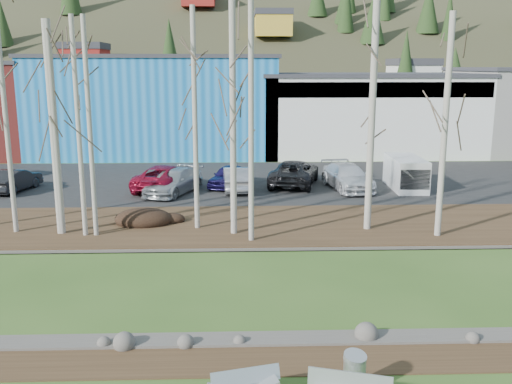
{
  "coord_description": "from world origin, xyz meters",
  "views": [
    {
      "loc": [
        0.74,
        -11.31,
        7.4
      ],
      "look_at": [
        1.49,
        10.81,
        2.5
      ],
      "focal_mm": 40.0,
      "sensor_mm": 36.0,
      "label": 1
    }
  ],
  "objects_px": {
    "car_1": "(14,180)",
    "car_5": "(236,179)",
    "car_3": "(173,181)",
    "car_6": "(294,173)",
    "car_2": "(166,177)",
    "car_7": "(347,177)",
    "car_4": "(228,176)",
    "seagull": "(265,381)",
    "litter_bin": "(354,375)",
    "van_white": "(406,173)"
  },
  "relations": [
    {
      "from": "car_1",
      "to": "car_5",
      "type": "distance_m",
      "value": 13.13
    },
    {
      "from": "car_3",
      "to": "car_6",
      "type": "xyz_separation_m",
      "value": [
        7.27,
        2.23,
        0.07
      ]
    },
    {
      "from": "car_2",
      "to": "car_3",
      "type": "height_order",
      "value": "car_2"
    },
    {
      "from": "car_6",
      "to": "car_5",
      "type": "bearing_deg",
      "value": 36.68
    },
    {
      "from": "car_5",
      "to": "car_7",
      "type": "distance_m",
      "value": 6.71
    },
    {
      "from": "car_2",
      "to": "car_4",
      "type": "relative_size",
      "value": 1.41
    },
    {
      "from": "car_2",
      "to": "car_6",
      "type": "bearing_deg",
      "value": -154.87
    },
    {
      "from": "car_1",
      "to": "car_3",
      "type": "xyz_separation_m",
      "value": [
        9.48,
        -0.93,
        0.04
      ]
    },
    {
      "from": "car_1",
      "to": "car_5",
      "type": "xyz_separation_m",
      "value": [
        13.12,
        -0.2,
        0.04
      ]
    },
    {
      "from": "car_4",
      "to": "seagull",
      "type": "bearing_deg",
      "value": -66.24
    },
    {
      "from": "car_1",
      "to": "car_3",
      "type": "height_order",
      "value": "car_3"
    },
    {
      "from": "car_2",
      "to": "seagull",
      "type": "bearing_deg",
      "value": 119.31
    },
    {
      "from": "car_4",
      "to": "car_1",
      "type": "bearing_deg",
      "value": -155.24
    },
    {
      "from": "car_4",
      "to": "car_5",
      "type": "bearing_deg",
      "value": -45.31
    },
    {
      "from": "seagull",
      "to": "car_6",
      "type": "bearing_deg",
      "value": 59.26
    },
    {
      "from": "car_2",
      "to": "car_3",
      "type": "xyz_separation_m",
      "value": [
        0.56,
        -1.05,
        -0.05
      ]
    },
    {
      "from": "car_6",
      "to": "car_7",
      "type": "xyz_separation_m",
      "value": [
        3.08,
        -1.34,
        -0.03
      ]
    },
    {
      "from": "car_1",
      "to": "car_4",
      "type": "height_order",
      "value": "car_1"
    },
    {
      "from": "car_5",
      "to": "car_6",
      "type": "xyz_separation_m",
      "value": [
        3.63,
        1.5,
        0.07
      ]
    },
    {
      "from": "car_2",
      "to": "car_7",
      "type": "relative_size",
      "value": 1.06
    },
    {
      "from": "car_7",
      "to": "litter_bin",
      "type": "bearing_deg",
      "value": -109.67
    },
    {
      "from": "seagull",
      "to": "car_2",
      "type": "bearing_deg",
      "value": 79.39
    },
    {
      "from": "car_7",
      "to": "van_white",
      "type": "distance_m",
      "value": 3.56
    },
    {
      "from": "seagull",
      "to": "car_5",
      "type": "relative_size",
      "value": 0.1
    },
    {
      "from": "car_1",
      "to": "car_4",
      "type": "distance_m",
      "value": 12.68
    },
    {
      "from": "car_2",
      "to": "car_3",
      "type": "distance_m",
      "value": 1.19
    },
    {
      "from": "litter_bin",
      "to": "seagull",
      "type": "relative_size",
      "value": 2.01
    },
    {
      "from": "car_2",
      "to": "van_white",
      "type": "xyz_separation_m",
      "value": [
        14.47,
        -0.23,
        0.19
      ]
    },
    {
      "from": "seagull",
      "to": "car_6",
      "type": "height_order",
      "value": "car_6"
    },
    {
      "from": "seagull",
      "to": "car_3",
      "type": "xyz_separation_m",
      "value": [
        -4.31,
        20.55,
        0.66
      ]
    },
    {
      "from": "car_1",
      "to": "car_2",
      "type": "bearing_deg",
      "value": -168.2
    },
    {
      "from": "litter_bin",
      "to": "car_5",
      "type": "relative_size",
      "value": 0.21
    },
    {
      "from": "litter_bin",
      "to": "car_4",
      "type": "distance_m",
      "value": 22.81
    },
    {
      "from": "car_2",
      "to": "car_7",
      "type": "distance_m",
      "value": 10.91
    },
    {
      "from": "car_4",
      "to": "van_white",
      "type": "height_order",
      "value": "van_white"
    },
    {
      "from": "car_4",
      "to": "car_5",
      "type": "distance_m",
      "value": 1.17
    },
    {
      "from": "litter_bin",
      "to": "car_2",
      "type": "relative_size",
      "value": 0.16
    },
    {
      "from": "litter_bin",
      "to": "car_5",
      "type": "xyz_separation_m",
      "value": [
        -2.72,
        21.51,
        0.4
      ]
    },
    {
      "from": "seagull",
      "to": "van_white",
      "type": "xyz_separation_m",
      "value": [
        9.6,
        21.36,
        0.9
      ]
    },
    {
      "from": "car_4",
      "to": "car_5",
      "type": "height_order",
      "value": "car_5"
    },
    {
      "from": "car_2",
      "to": "car_5",
      "type": "relative_size",
      "value": 1.26
    },
    {
      "from": "car_3",
      "to": "van_white",
      "type": "xyz_separation_m",
      "value": [
        13.91,
        0.82,
        0.24
      ]
    },
    {
      "from": "car_3",
      "to": "car_4",
      "type": "bearing_deg",
      "value": 51.7
    },
    {
      "from": "seagull",
      "to": "car_6",
      "type": "relative_size",
      "value": 0.08
    },
    {
      "from": "car_7",
      "to": "van_white",
      "type": "height_order",
      "value": "van_white"
    },
    {
      "from": "seagull",
      "to": "car_7",
      "type": "distance_m",
      "value": 22.27
    },
    {
      "from": "litter_bin",
      "to": "car_5",
      "type": "distance_m",
      "value": 21.69
    },
    {
      "from": "car_2",
      "to": "van_white",
      "type": "bearing_deg",
      "value": -164.32
    },
    {
      "from": "car_1",
      "to": "van_white",
      "type": "xyz_separation_m",
      "value": [
        23.39,
        -0.11,
        0.27
      ]
    },
    {
      "from": "car_4",
      "to": "car_7",
      "type": "xyz_separation_m",
      "value": [
        7.18,
        -0.92,
        0.09
      ]
    }
  ]
}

